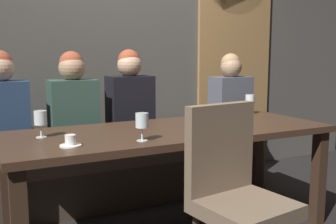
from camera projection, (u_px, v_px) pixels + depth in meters
back_wall_tiled at (111, 26)px, 3.65m from camera, size 6.00×0.12×3.00m
arched_door at (235, 42)px, 4.21m from camera, size 0.90×0.05×2.55m
dining_table at (171, 141)px, 2.70m from camera, size 2.20×0.84×0.74m
banquette_bench at (134, 174)px, 3.38m from camera, size 2.50×0.44×0.45m
chair_near_side at (234, 186)px, 2.07m from camera, size 0.50×0.50×0.98m
diner_redhead at (2, 111)px, 2.83m from camera, size 0.36×0.24×0.82m
diner_bearded at (73, 107)px, 3.06m from camera, size 0.36×0.24×0.81m
diner_far_end at (130, 102)px, 3.30m from camera, size 0.36×0.24×0.83m
diner_near_end at (230, 98)px, 3.76m from camera, size 0.36×0.24×0.80m
wine_glass_near_left at (142, 122)px, 2.29m from camera, size 0.08×0.08×0.16m
wine_glass_near_right at (250, 101)px, 3.33m from camera, size 0.08×0.08×0.16m
wine_glass_end_left at (40, 119)px, 2.38m from camera, size 0.08×0.08×0.16m
espresso_cup at (70, 142)px, 2.17m from camera, size 0.12×0.12×0.06m
dessert_plate at (232, 127)px, 2.66m from camera, size 0.19×0.19×0.05m
folded_napkin at (208, 124)px, 2.85m from camera, size 0.12×0.11×0.01m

